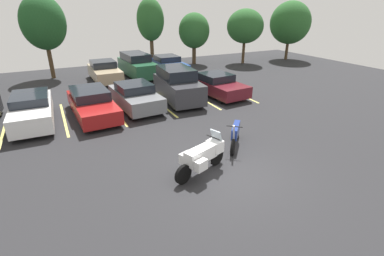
{
  "coord_description": "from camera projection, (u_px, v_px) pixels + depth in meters",
  "views": [
    {
      "loc": [
        -5.05,
        -7.03,
        5.43
      ],
      "look_at": [
        -0.5,
        2.03,
        1.02
      ],
      "focal_mm": 26.7,
      "sensor_mm": 36.0,
      "label": 1
    }
  ],
  "objects": [
    {
      "name": "ground",
      "position": [
        231.0,
        174.0,
        10.02
      ],
      "size": [
        44.0,
        44.0,
        0.1
      ],
      "primitive_type": "cube",
      "color": "#262628"
    },
    {
      "name": "motorcycle_touring",
      "position": [
        203.0,
        156.0,
        9.77
      ],
      "size": [
        2.25,
        1.19,
        1.41
      ],
      "color": "black",
      "rests_on": "ground"
    },
    {
      "name": "motorcycle_second",
      "position": [
        235.0,
        134.0,
        11.67
      ],
      "size": [
        1.55,
        1.74,
        1.29
      ],
      "color": "black",
      "rests_on": "ground"
    },
    {
      "name": "parking_stripes",
      "position": [
        116.0,
        111.0,
        15.82
      ],
      "size": [
        16.05,
        5.06,
        0.01
      ],
      "color": "#EAE066",
      "rests_on": "ground"
    },
    {
      "name": "car_white",
      "position": [
        32.0,
        110.0,
        13.89
      ],
      "size": [
        1.9,
        4.68,
        1.44
      ],
      "color": "white",
      "rests_on": "ground"
    },
    {
      "name": "car_red",
      "position": [
        92.0,
        103.0,
        14.91
      ],
      "size": [
        2.08,
        4.96,
        1.37
      ],
      "color": "maroon",
      "rests_on": "ground"
    },
    {
      "name": "car_grey",
      "position": [
        135.0,
        96.0,
        15.94
      ],
      "size": [
        2.13,
        4.35,
        1.43
      ],
      "color": "slate",
      "rests_on": "ground"
    },
    {
      "name": "car_charcoal",
      "position": [
        178.0,
        85.0,
        17.09
      ],
      "size": [
        2.12,
        4.36,
        1.98
      ],
      "color": "#38383D",
      "rests_on": "ground"
    },
    {
      "name": "car_maroon",
      "position": [
        217.0,
        85.0,
        18.41
      ],
      "size": [
        2.26,
        4.62,
        1.35
      ],
      "color": "maroon",
      "rests_on": "ground"
    },
    {
      "name": "car_far_tan",
      "position": [
        105.0,
        72.0,
        21.58
      ],
      "size": [
        1.85,
        4.5,
        1.53
      ],
      "color": "tan",
      "rests_on": "ground"
    },
    {
      "name": "car_far_green",
      "position": [
        137.0,
        65.0,
        22.91
      ],
      "size": [
        2.04,
        4.94,
        1.86
      ],
      "color": "#235638",
      "rests_on": "ground"
    },
    {
      "name": "car_far_blue",
      "position": [
        169.0,
        65.0,
        23.93
      ],
      "size": [
        1.97,
        4.61,
        1.47
      ],
      "color": "#2D519E",
      "rests_on": "ground"
    },
    {
      "name": "tree_right",
      "position": [
        290.0,
        23.0,
        29.15
      ],
      "size": [
        4.07,
        4.07,
        5.8
      ],
      "color": "#4C3823",
      "rests_on": "ground"
    },
    {
      "name": "tree_center_left",
      "position": [
        194.0,
        31.0,
        27.1
      ],
      "size": [
        2.92,
        2.92,
        4.75
      ],
      "color": "#4C3823",
      "rests_on": "ground"
    },
    {
      "name": "tree_far_left",
      "position": [
        245.0,
        26.0,
        27.24
      ],
      "size": [
        3.48,
        3.48,
        5.08
      ],
      "color": "#4C3823",
      "rests_on": "ground"
    },
    {
      "name": "tree_left",
      "position": [
        43.0,
        23.0,
        21.21
      ],
      "size": [
        3.24,
        3.24,
        6.16
      ],
      "color": "#4C3823",
      "rests_on": "ground"
    },
    {
      "name": "tree_rear",
      "position": [
        150.0,
        20.0,
        25.72
      ],
      "size": [
        2.45,
        2.45,
        5.99
      ],
      "color": "#4C3823",
      "rests_on": "ground"
    }
  ]
}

